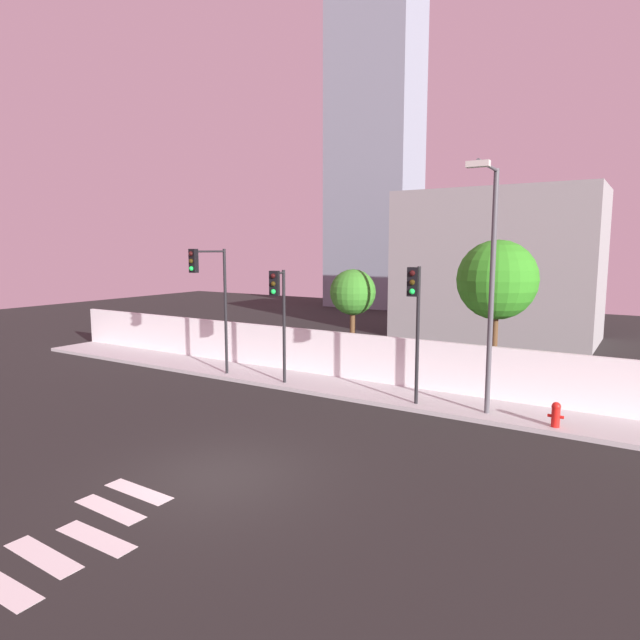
# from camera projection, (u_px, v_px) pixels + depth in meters

# --- Properties ---
(ground_plane) EXTENTS (80.00, 80.00, 0.00)m
(ground_plane) POSITION_uv_depth(u_px,v_px,m) (220.00, 476.00, 12.61)
(ground_plane) COLOR black
(sidewalk) EXTENTS (36.00, 2.40, 0.15)m
(sidewalk) POSITION_uv_depth(u_px,v_px,m) (376.00, 394.00, 19.49)
(sidewalk) COLOR #B0B0B0
(sidewalk) RESTS_ON ground
(perimeter_wall) EXTENTS (36.00, 0.18, 1.80)m
(perimeter_wall) POSITION_uv_depth(u_px,v_px,m) (392.00, 361.00, 20.45)
(perimeter_wall) COLOR white
(perimeter_wall) RESTS_ON sidewalk
(crosswalk_marking) EXTENTS (2.70, 4.71, 0.01)m
(crosswalk_marking) POSITION_uv_depth(u_px,v_px,m) (62.00, 543.00, 9.75)
(crosswalk_marking) COLOR silver
(crosswalk_marking) RESTS_ON ground
(traffic_light_left) EXTENTS (0.38, 1.08, 4.53)m
(traffic_light_left) POSITION_uv_depth(u_px,v_px,m) (415.00, 306.00, 17.14)
(traffic_light_left) COLOR black
(traffic_light_left) RESTS_ON sidewalk
(traffic_light_center) EXTENTS (0.40, 1.82, 5.08)m
(traffic_light_center) POSITION_uv_depth(u_px,v_px,m) (209.00, 284.00, 21.23)
(traffic_light_center) COLOR black
(traffic_light_center) RESTS_ON sidewalk
(traffic_light_right) EXTENTS (0.45, 1.11, 4.30)m
(traffic_light_right) POSITION_uv_depth(u_px,v_px,m) (279.00, 302.00, 19.94)
(traffic_light_right) COLOR black
(traffic_light_right) RESTS_ON sidewalk
(street_lamp_curbside) EXTENTS (0.61, 2.41, 7.44)m
(street_lamp_curbside) POSITION_uv_depth(u_px,v_px,m) (490.00, 272.00, 16.12)
(street_lamp_curbside) COLOR #4C4C51
(street_lamp_curbside) RESTS_ON sidewalk
(fire_hydrant) EXTENTS (0.44, 0.26, 0.73)m
(fire_hydrant) POSITION_uv_depth(u_px,v_px,m) (556.00, 414.00, 15.58)
(fire_hydrant) COLOR red
(fire_hydrant) RESTS_ON sidewalk
(roadside_tree_leftmost) EXTENTS (1.87, 1.87, 4.42)m
(roadside_tree_leftmost) POSITION_uv_depth(u_px,v_px,m) (353.00, 293.00, 22.09)
(roadside_tree_leftmost) COLOR brown
(roadside_tree_leftmost) RESTS_ON ground
(roadside_tree_midleft) EXTENTS (2.80, 2.80, 5.56)m
(roadside_tree_midleft) POSITION_uv_depth(u_px,v_px,m) (497.00, 280.00, 18.98)
(roadside_tree_midleft) COLOR brown
(roadside_tree_midleft) RESTS_ON ground
(low_building_distant) EXTENTS (11.10, 6.00, 8.54)m
(low_building_distant) POSITION_uv_depth(u_px,v_px,m) (497.00, 265.00, 31.66)
(low_building_distant) COLOR gray
(low_building_distant) RESTS_ON ground
(tower_on_skyline) EXTENTS (7.65, 5.00, 29.05)m
(tower_on_skyline) POSITION_uv_depth(u_px,v_px,m) (375.00, 142.00, 47.77)
(tower_on_skyline) COLOR gray
(tower_on_skyline) RESTS_ON ground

